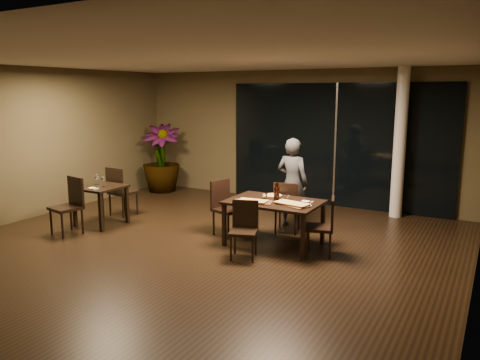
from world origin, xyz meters
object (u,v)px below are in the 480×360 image
Objects in this scene: chair_main_left at (225,204)px; chair_side_near at (70,202)px; bottle_a at (276,192)px; chair_side_far at (120,189)px; diner at (292,183)px; chair_main_near at (244,226)px; chair_main_right at (325,223)px; chair_main_far at (287,205)px; main_table at (274,205)px; potted_plant at (161,158)px; bottle_b at (278,192)px; bottle_c at (277,191)px; side_table at (100,193)px.

chair_side_near reaches higher than chair_main_left.
bottle_a is (3.43, 1.27, 0.32)m from chair_side_near.
chair_side_far is 0.60× the size of diner.
chair_side_far is (-3.37, 0.87, 0.08)m from chair_main_near.
chair_main_far is at bearing -145.60° from chair_main_right.
chair_side_far is at bearing 177.63° from main_table.
potted_plant is at bearing 150.83° from bottle_a.
diner reaches higher than chair_main_left.
bottle_a is at bearing 136.00° from bottle_b.
bottle_a reaches higher than chair_main_near.
potted_plant is (-4.18, 3.23, 0.37)m from chair_main_near.
chair_main_near is 5.29m from potted_plant.
bottle_b reaches higher than chair_side_near.
bottle_a is (1.00, -0.04, 0.35)m from chair_main_left.
bottle_c is (-0.03, 0.06, 0.01)m from bottle_b.
chair_side_near is 4.03m from diner.
chair_side_near is 3.34× the size of bottle_c.
chair_main_far is at bearing 67.76° from chair_main_near.
diner is 1.13m from bottle_b.
bottle_b is (0.21, -1.11, 0.06)m from diner.
chair_main_right is (1.05, 0.67, 0.02)m from chair_main_near.
chair_main_right is 1.63m from diner.
chair_main_near is at bearing 75.13° from chair_main_far.
chair_main_left is 0.57× the size of potted_plant.
diner is (3.28, 2.32, 0.27)m from chair_side_near.
potted_plant is at bearing -66.33° from chair_side_far.
bottle_c reaches higher than chair_side_near.
potted_plant reaches higher than diner.
bottle_b reaches higher than chair_main_far.
chair_side_near is at bearing 38.05° from diner.
diner is at bearing -156.00° from chair_main_right.
diner is (-1.06, 1.20, 0.33)m from chair_main_right.
chair_side_far is 1.00× the size of chair_side_near.
bottle_b is at bearing 30.16° from chair_side_near.
side_table is at bearing -170.21° from bottle_c.
chair_side_far is at bearing 104.36° from chair_main_left.
bottle_c is at bearing -116.66° from chair_main_right.
chair_main_right is (4.29, 0.44, -0.11)m from side_table.
bottle_b is at bearing -80.16° from chair_main_left.
main_table is at bearing -97.83° from bottle_c.
diner is 5.76× the size of bottle_b.
chair_main_right is 0.90× the size of chair_side_near.
main_table is 1.88× the size of side_table.
diner is (-0.08, 0.43, 0.32)m from chair_main_far.
chair_main_near is 3.32m from chair_side_near.
bottle_c is (3.41, 0.59, 0.28)m from side_table.
potted_plant is at bearing -34.80° from chair_main_far.
chair_main_near reaches higher than side_table.
diner is (3.24, 1.65, 0.22)m from side_table.
chair_main_far is at bearing -22.81° from potted_plant.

